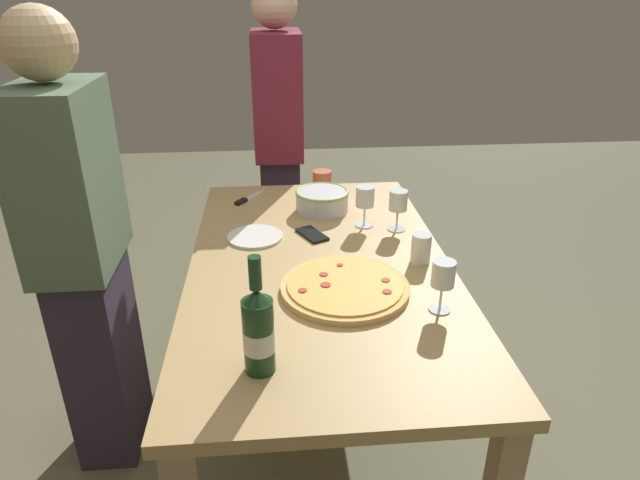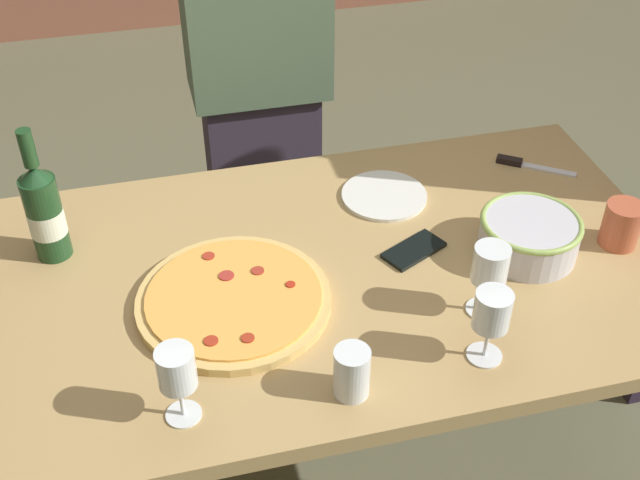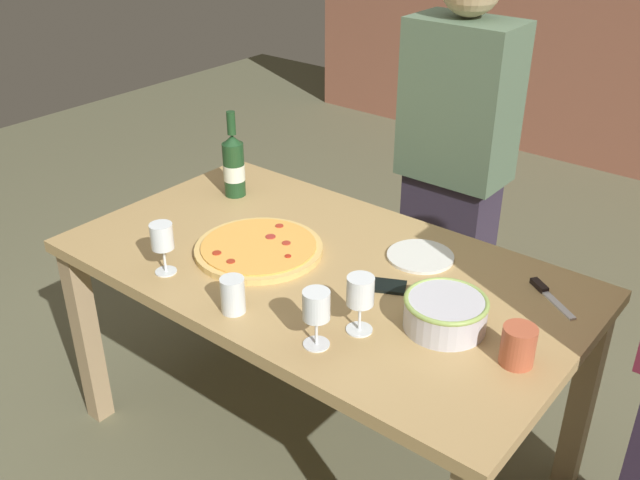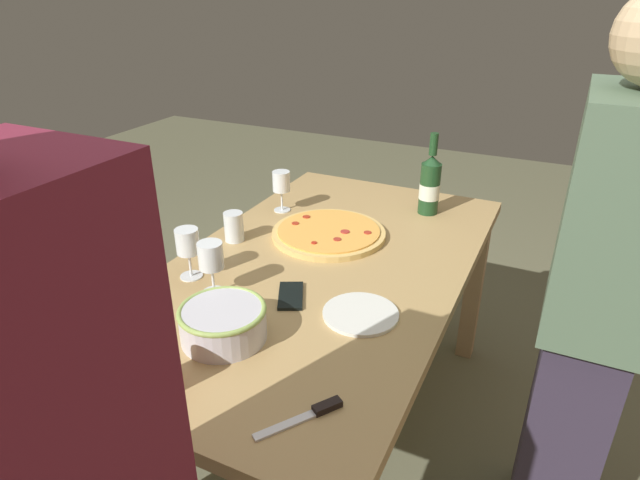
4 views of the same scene
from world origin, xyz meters
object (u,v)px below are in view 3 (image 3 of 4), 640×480
at_px(serving_bowl, 445,312).
at_px(dining_table, 320,290).
at_px(wine_glass_by_bottle, 360,293).
at_px(wine_bottle, 234,165).
at_px(cup_amber, 518,346).
at_px(cup_ceramic, 233,295).
at_px(side_plate, 420,256).
at_px(wine_glass_near_pizza, 162,238).
at_px(cell_phone, 381,285).
at_px(pizza_knife, 547,293).
at_px(person_host, 454,171).
at_px(wine_glass_far_left, 316,308).
at_px(pizza, 259,248).

bearing_deg(serving_bowl, dining_table, 173.91).
bearing_deg(serving_bowl, wine_glass_by_bottle, -137.78).
bearing_deg(wine_bottle, cup_amber, -12.22).
xyz_separation_m(cup_ceramic, side_plate, (0.25, 0.58, -0.05)).
bearing_deg(wine_glass_near_pizza, serving_bowl, 19.18).
height_order(wine_glass_near_pizza, cell_phone, wine_glass_near_pizza).
height_order(cup_ceramic, cell_phone, cup_ceramic).
distance_m(cup_amber, cup_ceramic, 0.76).
bearing_deg(pizza_knife, person_host, 139.09).
relative_size(pizza_knife, person_host, 0.11).
bearing_deg(cup_ceramic, wine_bottle, 134.45).
xyz_separation_m(dining_table, cell_phone, (0.22, 0.01, 0.10)).
relative_size(wine_bottle, person_host, 0.20).
bearing_deg(side_plate, cup_amber, -32.86).
distance_m(wine_glass_far_left, cell_phone, 0.35).
bearing_deg(person_host, serving_bowl, 29.10).
xyz_separation_m(wine_glass_by_bottle, wine_glass_far_left, (-0.05, -0.12, -0.01)).
relative_size(wine_glass_far_left, person_host, 0.10).
relative_size(pizza, wine_glass_far_left, 2.52).
height_order(wine_glass_near_pizza, person_host, person_host).
distance_m(side_plate, cell_phone, 0.22).
height_order(pizza, cup_ceramic, cup_ceramic).
relative_size(dining_table, wine_glass_far_left, 9.90).
distance_m(side_plate, pizza_knife, 0.40).
bearing_deg(wine_bottle, pizza, -35.71).
distance_m(cup_amber, side_plate, 0.55).
bearing_deg(wine_glass_by_bottle, side_plate, 100.23).
height_order(serving_bowl, cup_ceramic, cup_ceramic).
bearing_deg(serving_bowl, wine_bottle, 166.36).
relative_size(wine_glass_near_pizza, side_plate, 0.77).
xyz_separation_m(wine_glass_near_pizza, person_host, (0.35, 1.12, -0.07)).
distance_m(wine_bottle, person_host, 0.83).
distance_m(dining_table, pizza_knife, 0.68).
height_order(cell_phone, pizza_knife, pizza_knife).
height_order(side_plate, cell_phone, same).
distance_m(cup_ceramic, pizza_knife, 0.89).
height_order(cup_amber, side_plate, cup_amber).
bearing_deg(cup_ceramic, side_plate, 66.90).
relative_size(cup_amber, side_plate, 0.50).
bearing_deg(cell_phone, pizza_knife, -82.79).
distance_m(serving_bowl, person_host, 0.96).
distance_m(cup_amber, person_host, 1.09).
distance_m(wine_bottle, pizza_knife, 1.19).
relative_size(serving_bowl, wine_glass_by_bottle, 1.37).
xyz_separation_m(wine_glass_by_bottle, cell_phone, (-0.08, 0.21, -0.11)).
relative_size(wine_glass_near_pizza, wine_glass_by_bottle, 0.99).
bearing_deg(pizza, person_host, 76.09).
height_order(side_plate, person_host, person_host).
height_order(serving_bowl, cup_amber, cup_amber).
xyz_separation_m(wine_glass_far_left, side_plate, (-0.03, 0.55, -0.11)).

